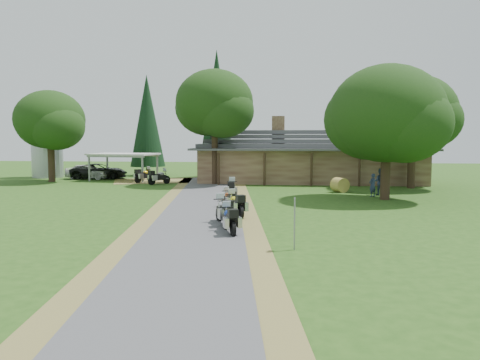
# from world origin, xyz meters

# --- Properties ---
(ground) EXTENTS (120.00, 120.00, 0.00)m
(ground) POSITION_xyz_m (0.00, 0.00, 0.00)
(ground) COLOR #244A14
(ground) RESTS_ON ground
(driveway) EXTENTS (51.95, 51.95, 0.00)m
(driveway) POSITION_xyz_m (-0.50, 4.00, 0.00)
(driveway) COLOR #4E4E51
(driveway) RESTS_ON ground
(lodge) EXTENTS (21.40, 9.40, 4.90)m
(lodge) POSITION_xyz_m (6.00, 24.00, 2.45)
(lodge) COLOR brown
(lodge) RESTS_ON ground
(silo) EXTENTS (3.49, 3.49, 6.35)m
(silo) POSITION_xyz_m (-21.07, 25.64, 3.17)
(silo) COLOR gray
(silo) RESTS_ON ground
(carport) EXTENTS (6.47, 4.70, 2.62)m
(carport) POSITION_xyz_m (-11.84, 23.04, 1.31)
(carport) COLOR silver
(carport) RESTS_ON ground
(car_white_sedan) EXTENTS (2.86, 5.92, 1.92)m
(car_white_sedan) POSITION_xyz_m (-15.94, 24.04, 0.96)
(car_white_sedan) COLOR white
(car_white_sedan) RESTS_ON ground
(car_dark_suv) EXTENTS (3.65, 6.38, 2.30)m
(car_dark_suv) POSITION_xyz_m (-14.96, 24.45, 1.15)
(car_dark_suv) COLOR black
(car_dark_suv) RESTS_ON ground
(motorcycle_row_a) EXTENTS (1.21, 1.97, 1.28)m
(motorcycle_row_a) POSITION_xyz_m (1.74, -1.19, 0.64)
(motorcycle_row_a) COLOR navy
(motorcycle_row_a) RESTS_ON ground
(motorcycle_row_b) EXTENTS (1.42, 2.13, 1.39)m
(motorcycle_row_b) POSITION_xyz_m (1.19, 0.81, 0.69)
(motorcycle_row_b) COLOR #989CA0
(motorcycle_row_b) RESTS_ON ground
(motorcycle_row_c) EXTENTS (1.46, 2.08, 1.37)m
(motorcycle_row_c) POSITION_xyz_m (1.48, 3.06, 0.68)
(motorcycle_row_c) COLOR yellow
(motorcycle_row_c) RESTS_ON ground
(motorcycle_row_d) EXTENTS (1.26, 1.81, 1.19)m
(motorcycle_row_d) POSITION_xyz_m (0.76, 5.90, 0.59)
(motorcycle_row_d) COLOR #B94F1A
(motorcycle_row_d) RESTS_ON ground
(motorcycle_row_e) EXTENTS (0.85, 2.13, 1.42)m
(motorcycle_row_e) POSITION_xyz_m (0.42, 9.79, 0.71)
(motorcycle_row_e) COLOR black
(motorcycle_row_e) RESTS_ON ground
(motorcycle_carport_a) EXTENTS (1.52, 2.17, 1.42)m
(motorcycle_carport_a) POSITION_xyz_m (-9.22, 21.13, 0.71)
(motorcycle_carport_a) COLOR gold
(motorcycle_carport_a) RESTS_ON ground
(motorcycle_carport_b) EXTENTS (1.79, 2.05, 1.41)m
(motorcycle_carport_b) POSITION_xyz_m (-7.31, 19.48, 0.71)
(motorcycle_carport_b) COLOR gray
(motorcycle_carport_b) RESTS_ON ground
(person_a) EXTENTS (0.65, 0.63, 1.87)m
(person_a) POSITION_xyz_m (9.96, 12.66, 0.94)
(person_a) COLOR navy
(person_a) RESTS_ON ground
(person_b) EXTENTS (0.74, 0.62, 2.25)m
(person_b) POSITION_xyz_m (10.62, 13.48, 1.13)
(person_b) COLOR navy
(person_b) RESTS_ON ground
(hay_bale) EXTENTS (1.45, 1.41, 1.10)m
(hay_bale) POSITION_xyz_m (7.96, 15.00, 0.55)
(hay_bale) COLOR olive
(hay_bale) RESTS_ON ground
(sign_post) EXTENTS (0.34, 0.06, 1.91)m
(sign_post) POSITION_xyz_m (4.48, -3.93, 0.96)
(sign_post) COLOR gray
(sign_post) RESTS_ON ground
(oak_lodge_left) EXTENTS (6.77, 6.77, 11.60)m
(oak_lodge_left) POSITION_xyz_m (-2.44, 20.14, 5.80)
(oak_lodge_left) COLOR black
(oak_lodge_left) RESTS_ON ground
(oak_lodge_right) EXTENTS (6.88, 6.88, 10.03)m
(oak_lodge_right) POSITION_xyz_m (14.03, 18.65, 5.02)
(oak_lodge_right) COLOR black
(oak_lodge_right) RESTS_ON ground
(oak_driveway) EXTENTS (7.52, 7.52, 9.12)m
(oak_driveway) POSITION_xyz_m (10.49, 11.02, 4.56)
(oak_driveway) COLOR black
(oak_driveway) RESTS_ON ground
(oak_silo) EXTENTS (6.38, 6.38, 9.36)m
(oak_silo) POSITION_xyz_m (-18.10, 20.93, 4.68)
(oak_silo) COLOR black
(oak_silo) RESTS_ON ground
(cedar_near) EXTENTS (3.83, 3.83, 13.22)m
(cedar_near) POSITION_xyz_m (-3.49, 27.90, 6.61)
(cedar_near) COLOR black
(cedar_near) RESTS_ON ground
(cedar_far) EXTENTS (3.80, 3.80, 11.01)m
(cedar_far) POSITION_xyz_m (-11.46, 29.42, 5.50)
(cedar_far) COLOR black
(cedar_far) RESTS_ON ground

